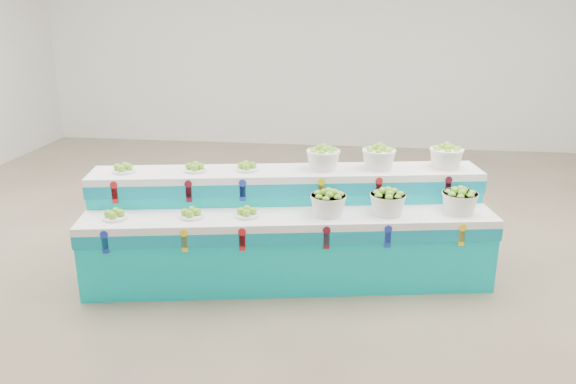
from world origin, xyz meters
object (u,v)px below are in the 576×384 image
Objects in this scene: basket_lower_left at (328,203)px; basket_upper_right at (446,156)px; plate_upper_mid at (195,167)px; display_stand at (288,227)px.

basket_upper_right is at bearing 31.78° from basket_lower_left.
basket_lower_left is at bearing -148.22° from basket_upper_right.
basket_upper_right is at bearing 10.54° from plate_upper_mid.
basket_lower_left is (0.39, -0.17, 0.33)m from display_stand.
basket_upper_right is (1.51, 0.52, 0.63)m from display_stand.
basket_upper_right reaches higher than basket_lower_left.
plate_upper_mid reaches higher than basket_lower_left.
basket_upper_right is (2.44, 0.45, 0.07)m from plate_upper_mid.
basket_upper_right is (1.12, 0.69, 0.30)m from basket_lower_left.
display_stand is 1.72m from basket_upper_right.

